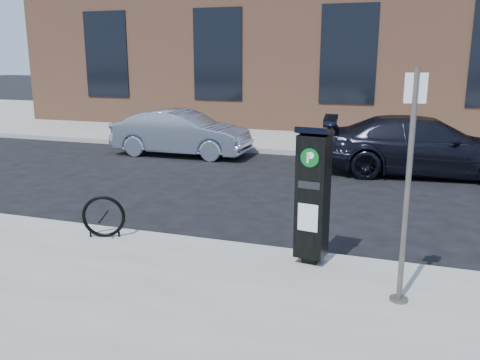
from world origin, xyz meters
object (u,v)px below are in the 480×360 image
at_px(sign_pole, 407,191).
at_px(car_silver, 181,133).
at_px(parking_kiosk, 313,194).
at_px(bike_rack, 104,217).
at_px(car_dark, 424,146).

relative_size(sign_pole, car_silver, 0.64).
bearing_deg(sign_pole, car_silver, 119.10).
distance_m(parking_kiosk, car_silver, 9.07).
bearing_deg(car_silver, sign_pole, -141.87).
bearing_deg(bike_rack, parking_kiosk, -19.61).
xyz_separation_m(parking_kiosk, sign_pole, (1.21, -0.81, 0.35)).
xyz_separation_m(parking_kiosk, car_dark, (1.55, 6.90, -0.39)).
relative_size(bike_rack, car_dark, 0.13).
xyz_separation_m(parking_kiosk, bike_rack, (-3.30, -0.05, -0.65)).
relative_size(sign_pole, bike_rack, 3.93).
height_order(bike_rack, car_dark, car_dark).
height_order(car_silver, car_dark, car_dark).
height_order(sign_pole, car_dark, sign_pole).
bearing_deg(parking_kiosk, sign_pole, -26.21).
xyz_separation_m(bike_rack, car_dark, (4.84, 6.95, 0.25)).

